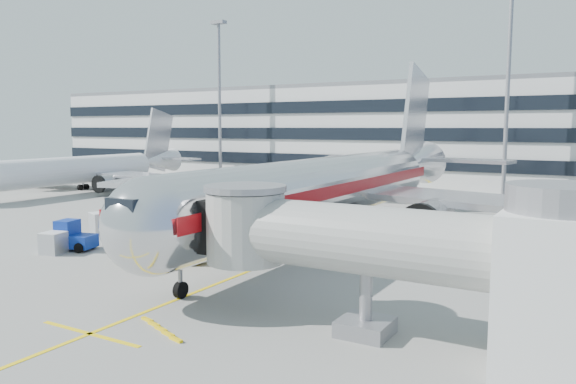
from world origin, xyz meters
The scene contains 15 objects.
ground centered at (0.00, 0.00, 0.00)m, with size 180.00×180.00×0.00m, color gray.
lead_in_line centered at (0.00, 10.00, 0.01)m, with size 0.25×70.00×0.01m, color yellow.
stop_bar centered at (0.00, -14.00, 0.01)m, with size 6.00×0.25×0.01m, color yellow.
main_jet centered at (0.00, 11.72, 4.23)m, with size 50.95×48.70×16.06m.
jet_bridge centered at (12.18, -8.00, 3.87)m, with size 17.80×4.50×7.00m.
terminal centered at (0.00, 57.95, 7.80)m, with size 150.00×24.25×15.60m.
light_mast_west centered at (-35.00, 42.00, 14.88)m, with size 2.40×1.20×25.45m.
light_mast_centre centered at (8.00, 42.00, 14.88)m, with size 2.40×1.20×25.45m.
second_jet centered at (-44.08, 22.80, 3.18)m, with size 38.21×36.52×12.04m.
belt_loader centered at (-5.85, -2.32, 0.67)m, with size 4.99×3.35×2.36m.
baggage_tug centered at (-14.76, -2.93, 0.96)m, with size 3.25×2.45×2.20m.
cargo_container_left centered at (-14.87, -4.51, 0.78)m, with size 1.73×1.73×1.56m.
cargo_container_right centered at (-18.06, 2.72, 0.90)m, with size 2.18×2.18×1.79m.
cargo_container_front centered at (-12.29, -0.77, 0.79)m, with size 1.95×1.95×1.57m.
ramp_worker centered at (-9.84, -2.22, 0.87)m, with size 0.63×0.42×1.74m, color #8FFC1A.
Camera 1 is at (19.45, -30.13, 9.04)m, focal length 35.00 mm.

